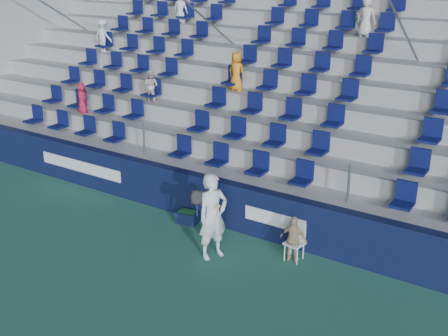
# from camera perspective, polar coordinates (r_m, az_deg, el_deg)

# --- Properties ---
(ground) EXTENTS (70.00, 70.00, 0.00)m
(ground) POSITION_cam_1_polar(r_m,az_deg,el_deg) (12.14, -8.27, -11.26)
(ground) COLOR #2E6B52
(ground) RESTS_ON ground
(sponsor_wall) EXTENTS (24.00, 0.32, 1.20)m
(sponsor_wall) POSITION_cam_1_polar(r_m,az_deg,el_deg) (14.06, 0.11, -3.63)
(sponsor_wall) COLOR #0F1538
(sponsor_wall) RESTS_ON ground
(grandstand) EXTENTS (24.00, 8.17, 6.63)m
(grandstand) POSITION_cam_1_polar(r_m,az_deg,el_deg) (17.83, 9.19, 6.54)
(grandstand) COLOR #A2A29D
(grandstand) RESTS_ON ground
(tennis_player) EXTENTS (0.76, 0.85, 1.99)m
(tennis_player) POSITION_cam_1_polar(r_m,az_deg,el_deg) (12.47, -1.14, -4.91)
(tennis_player) COLOR silver
(tennis_player) RESTS_ON ground
(line_judge_chair) EXTENTS (0.45, 0.46, 0.88)m
(line_judge_chair) POSITION_cam_1_polar(r_m,az_deg,el_deg) (12.71, 7.37, -7.07)
(line_judge_chair) COLOR white
(line_judge_chair) RESTS_ON ground
(line_judge) EXTENTS (0.65, 0.31, 1.07)m
(line_judge) POSITION_cam_1_polar(r_m,az_deg,el_deg) (12.58, 7.08, -7.18)
(line_judge) COLOR tan
(line_judge) RESTS_ON ground
(ball_bin) EXTENTS (0.61, 0.45, 0.32)m
(ball_bin) POSITION_cam_1_polar(r_m,az_deg,el_deg) (14.41, -3.72, -4.92)
(ball_bin) COLOR #101A3C
(ball_bin) RESTS_ON ground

